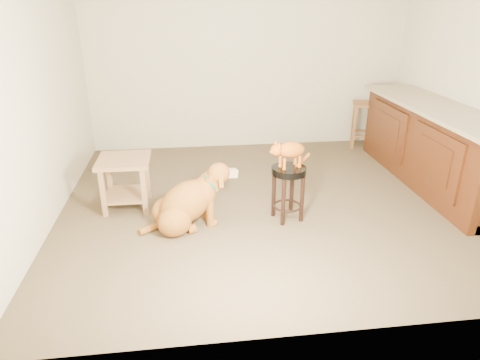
{
  "coord_description": "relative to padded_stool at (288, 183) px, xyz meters",
  "views": [
    {
      "loc": [
        -0.89,
        -4.13,
        2.05
      ],
      "look_at": [
        -0.42,
        -0.4,
        0.45
      ],
      "focal_mm": 32.0,
      "sensor_mm": 36.0,
      "label": 1
    }
  ],
  "objects": [
    {
      "name": "floor",
      "position": [
        -0.06,
        0.39,
        -0.39
      ],
      "size": [
        4.5,
        4.0,
        0.01
      ],
      "primitive_type": "cube",
      "color": "brown",
      "rests_on": "ground"
    },
    {
      "name": "room_shell",
      "position": [
        -0.06,
        0.39,
        1.28
      ],
      "size": [
        4.54,
        4.04,
        2.62
      ],
      "color": "beige",
      "rests_on": "ground"
    },
    {
      "name": "cabinet_run",
      "position": [
        1.89,
        0.69,
        0.05
      ],
      "size": [
        0.7,
        2.56,
        0.94
      ],
      "color": "#48210C",
      "rests_on": "ground"
    },
    {
      "name": "padded_stool",
      "position": [
        0.0,
        0.0,
        0.0
      ],
      "size": [
        0.35,
        0.35,
        0.55
      ],
      "rotation": [
        0.0,
        0.0,
        0.27
      ],
      "color": "black",
      "rests_on": "ground"
    },
    {
      "name": "wood_stool",
      "position": [
        1.62,
        2.09,
        -0.05
      ],
      "size": [
        0.45,
        0.45,
        0.66
      ],
      "rotation": [
        0.0,
        0.0,
        -0.32
      ],
      "color": "brown",
      "rests_on": "ground"
    },
    {
      "name": "side_table",
      "position": [
        -1.62,
        0.47,
        -0.03
      ],
      "size": [
        0.53,
        0.53,
        0.54
      ],
      "rotation": [
        0.0,
        0.0,
        -0.01
      ],
      "color": "olive",
      "rests_on": "ground"
    },
    {
      "name": "golden_retriever",
      "position": [
        -0.99,
        -0.04,
        -0.15
      ],
      "size": [
        1.0,
        0.59,
        0.65
      ],
      "rotation": [
        0.0,
        0.0,
        0.29
      ],
      "color": "brown",
      "rests_on": "ground"
    },
    {
      "name": "tabby_kitten",
      "position": [
        -0.01,
        -0.0,
        0.33
      ],
      "size": [
        0.46,
        0.28,
        0.31
      ],
      "rotation": [
        0.0,
        0.0,
        0.27
      ],
      "color": "#96450F",
      "rests_on": "padded_stool"
    }
  ]
}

